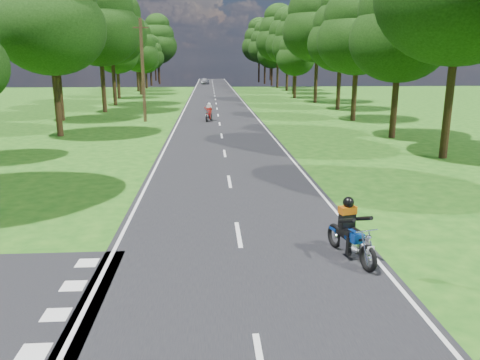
{
  "coord_description": "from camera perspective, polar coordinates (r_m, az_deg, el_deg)",
  "views": [
    {
      "loc": [
        -0.76,
        -10.44,
        4.8
      ],
      "look_at": [
        0.17,
        4.0,
        1.1
      ],
      "focal_mm": 35.0,
      "sensor_mm": 36.0,
      "label": 1
    }
  ],
  "objects": [
    {
      "name": "ground",
      "position": [
        11.51,
        0.44,
        -10.29
      ],
      "size": [
        160.0,
        160.0,
        0.0
      ],
      "primitive_type": "plane",
      "color": "#1A4F12",
      "rests_on": "ground"
    },
    {
      "name": "rider_far_red",
      "position": [
        38.58,
        -3.84,
        8.29
      ],
      "size": [
        0.94,
        1.86,
        1.48
      ],
      "primitive_type": null,
      "rotation": [
        0.0,
        0.0,
        -0.21
      ],
      "color": "#B10D1A",
      "rests_on": "main_road"
    },
    {
      "name": "road_markings",
      "position": [
        58.76,
        -3.13,
        9.65
      ],
      "size": [
        7.4,
        140.0,
        0.01
      ],
      "color": "silver",
      "rests_on": "main_road"
    },
    {
      "name": "rider_near_blue",
      "position": [
        11.84,
        13.43,
        -5.84
      ],
      "size": [
        1.07,
        1.95,
        1.54
      ],
      "primitive_type": null,
      "rotation": [
        0.0,
        0.0,
        0.26
      ],
      "color": "#0D3897",
      "rests_on": "main_road"
    },
    {
      "name": "main_road",
      "position": [
        60.63,
        -3.02,
        9.78
      ],
      "size": [
        7.0,
        140.0,
        0.02
      ],
      "primitive_type": "cube",
      "color": "black",
      "rests_on": "ground"
    },
    {
      "name": "telegraph_pole",
      "position": [
        38.8,
        -11.77,
        12.97
      ],
      "size": [
        1.2,
        0.26,
        8.0
      ],
      "color": "#382616",
      "rests_on": "ground"
    },
    {
      "name": "distant_car",
      "position": [
        101.17,
        -4.3,
        11.95
      ],
      "size": [
        1.92,
        3.96,
        1.3
      ],
      "primitive_type": "imported",
      "rotation": [
        0.0,
        0.0,
        -0.1
      ],
      "color": "#ACAEB3",
      "rests_on": "main_road"
    },
    {
      "name": "treeline",
      "position": [
        70.62,
        -2.02,
        17.12
      ],
      "size": [
        40.0,
        115.35,
        14.78
      ],
      "color": "black",
      "rests_on": "ground"
    }
  ]
}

